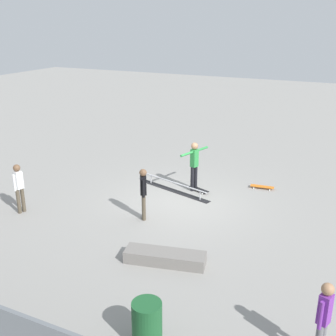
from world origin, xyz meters
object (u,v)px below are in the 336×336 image
object	(u,v)px
grind_rail	(174,187)
skater_main	(194,163)
bystander_white_shirt	(19,186)
trash_bin	(147,324)
skateboard_main	(199,189)
bystander_purple_shirt	(323,318)
skate_ledge	(165,257)
bystander_black_shirt	(143,191)
loose_skateboard_orange	(262,187)

from	to	relation	value
grind_rail	skater_main	bearing A→B (deg)	-129.83
bystander_white_shirt	trash_bin	world-z (taller)	bystander_white_shirt
skateboard_main	bystander_purple_shirt	distance (m)	7.72
skate_ledge	bystander_black_shirt	size ratio (longest dim) A/B	1.25
skate_ledge	loose_skateboard_orange	bearing A→B (deg)	-99.92
skateboard_main	trash_bin	distance (m)	7.29
skateboard_main	skater_main	bearing A→B (deg)	-170.85
bystander_black_shirt	bystander_white_shirt	distance (m)	3.77
skate_ledge	skateboard_main	distance (m)	4.59
skate_ledge	trash_bin	bearing A→B (deg)	109.10
grind_rail	bystander_purple_shirt	distance (m)	7.94
grind_rail	bystander_black_shirt	size ratio (longest dim) A/B	1.84
grind_rail	skateboard_main	distance (m)	0.83
bystander_black_shirt	trash_bin	bearing A→B (deg)	179.42
skater_main	bystander_black_shirt	world-z (taller)	skater_main
bystander_white_shirt	trash_bin	xyz separation A→B (m)	(-6.05, 3.22, -0.43)
bystander_purple_shirt	bystander_black_shirt	bearing A→B (deg)	-104.59
grind_rail	loose_skateboard_orange	world-z (taller)	grind_rail
bystander_black_shirt	bystander_white_shirt	size ratio (longest dim) A/B	1.01
bystander_black_shirt	grind_rail	bearing A→B (deg)	-28.08
skateboard_main	bystander_black_shirt	world-z (taller)	bystander_black_shirt
loose_skateboard_orange	skateboard_main	bearing A→B (deg)	-154.11
grind_rail	trash_bin	distance (m)	7.19
skater_main	loose_skateboard_orange	size ratio (longest dim) A/B	2.08
bystander_black_shirt	loose_skateboard_orange	size ratio (longest dim) A/B	1.91
bystander_purple_shirt	trash_bin	size ratio (longest dim) A/B	1.76
bystander_white_shirt	loose_skateboard_orange	distance (m)	7.98
bystander_white_shirt	bystander_black_shirt	bearing A→B (deg)	120.18
skater_main	skateboard_main	world-z (taller)	skater_main
skater_main	grind_rail	bearing A→B (deg)	-38.21
bystander_white_shirt	loose_skateboard_orange	size ratio (longest dim) A/B	1.88
skate_ledge	bystander_purple_shirt	xyz separation A→B (m)	(-3.72, 1.62, 0.73)
loose_skateboard_orange	bystander_black_shirt	bearing A→B (deg)	-129.97
skater_main	loose_skateboard_orange	xyz separation A→B (m)	(-2.10, -1.13, -0.91)
skater_main	bystander_purple_shirt	size ratio (longest dim) A/B	1.09
bystander_purple_shirt	bystander_white_shirt	bearing A→B (deg)	-85.72
skateboard_main	bystander_purple_shirt	world-z (taller)	bystander_purple_shirt
skate_ledge	bystander_black_shirt	xyz separation A→B (m)	(1.59, -1.87, 0.73)
skater_main	bystander_black_shirt	size ratio (longest dim) A/B	1.09
trash_bin	skater_main	bearing A→B (deg)	-74.34
grind_rail	skate_ledge	xyz separation A→B (m)	(-1.67, 4.16, 0.01)
skateboard_main	skate_ledge	bearing A→B (deg)	-57.32
skater_main	bystander_black_shirt	xyz separation A→B (m)	(0.49, 2.68, -0.11)
bystander_black_shirt	trash_bin	world-z (taller)	bystander_black_shirt
bystander_purple_shirt	skater_main	bearing A→B (deg)	-123.26
bystander_purple_shirt	skate_ledge	bearing A→B (deg)	-94.86
bystander_purple_shirt	grind_rail	bearing A→B (deg)	-118.36
skateboard_main	bystander_white_shirt	bearing A→B (deg)	-116.68
grind_rail	bystander_black_shirt	distance (m)	2.41
skate_ledge	skater_main	size ratio (longest dim) A/B	1.15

